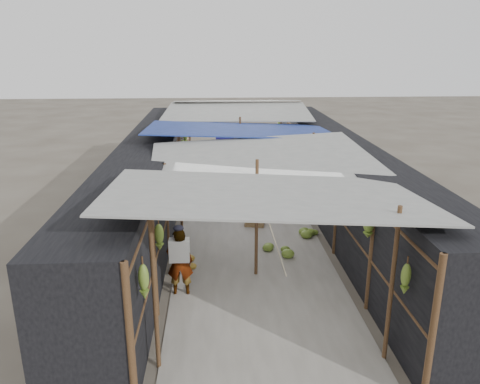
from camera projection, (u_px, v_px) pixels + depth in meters
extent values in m
plane|color=#6B6356|center=(273.00, 362.00, 7.43)|extent=(80.00, 80.00, 0.00)
cube|color=#9E998E|center=(245.00, 218.00, 13.62)|extent=(3.60, 16.00, 0.02)
cube|color=black|center=(149.00, 182.00, 13.13)|extent=(1.40, 15.00, 2.30)
cube|color=black|center=(339.00, 179.00, 13.43)|extent=(1.40, 15.00, 2.30)
cube|color=#997C4D|center=(255.00, 220.00, 13.06)|extent=(0.61, 0.52, 0.32)
cube|color=#997C4D|center=(278.00, 212.00, 13.72)|extent=(0.67, 0.59, 0.33)
cube|color=#997C4D|center=(238.00, 179.00, 17.25)|extent=(0.49, 0.43, 0.27)
cylinder|color=black|center=(292.00, 194.00, 15.62)|extent=(0.61, 0.61, 0.18)
imported|color=white|center=(180.00, 262.00, 9.28)|extent=(0.52, 0.35, 1.42)
imported|color=navy|center=(222.00, 188.00, 13.78)|extent=(0.95, 0.85, 1.60)
imported|color=#443E3B|center=(279.00, 170.00, 17.35)|extent=(0.38, 0.55, 0.78)
cylinder|color=brown|center=(155.00, 293.00, 6.95)|extent=(0.07, 0.07, 2.60)
cylinder|color=brown|center=(392.00, 286.00, 7.15)|extent=(0.07, 0.07, 2.60)
cylinder|color=brown|center=(257.00, 219.00, 9.90)|extent=(0.07, 0.07, 2.60)
cylinder|color=brown|center=(180.00, 182.00, 12.66)|extent=(0.07, 0.07, 2.60)
cylinder|color=brown|center=(312.00, 179.00, 12.86)|extent=(0.07, 0.07, 2.60)
cylinder|color=brown|center=(240.00, 156.00, 15.62)|extent=(0.07, 0.07, 2.60)
cylinder|color=brown|center=(190.00, 139.00, 18.38)|extent=(0.07, 0.07, 2.60)
cylinder|color=brown|center=(281.00, 138.00, 18.58)|extent=(0.07, 0.07, 2.60)
cube|color=gray|center=(269.00, 194.00, 7.64)|extent=(5.21, 3.19, 0.52)
cube|color=gray|center=(261.00, 158.00, 10.75)|extent=(5.23, 3.73, 0.50)
cube|color=navy|center=(240.00, 129.00, 13.84)|extent=(5.40, 3.60, 0.41)
cube|color=gray|center=(237.00, 111.00, 16.96)|extent=(5.37, 3.66, 0.27)
cube|color=gray|center=(237.00, 101.00, 19.23)|extent=(5.00, 1.99, 0.24)
cylinder|color=brown|center=(173.00, 151.00, 12.90)|extent=(0.06, 15.00, 0.06)
cylinder|color=brown|center=(316.00, 149.00, 13.13)|extent=(0.06, 15.00, 0.06)
cylinder|color=gray|center=(245.00, 150.00, 13.02)|extent=(0.02, 15.00, 0.02)
cube|color=#B31B30|center=(286.00, 167.00, 12.39)|extent=(0.50, 0.03, 0.60)
cube|color=#1A20AC|center=(261.00, 177.00, 11.53)|extent=(0.55, 0.03, 0.65)
cube|color=silver|center=(253.00, 138.00, 16.18)|extent=(0.60, 0.03, 0.55)
cube|color=navy|center=(225.00, 137.00, 16.38)|extent=(0.65, 0.03, 0.60)
ellipsoid|color=olive|center=(144.00, 282.00, 6.45)|extent=(0.15, 0.13, 0.54)
ellipsoid|color=olive|center=(159.00, 237.00, 8.32)|extent=(0.17, 0.14, 0.51)
ellipsoid|color=olive|center=(165.00, 204.00, 9.43)|extent=(0.17, 0.14, 0.54)
ellipsoid|color=olive|center=(172.00, 187.00, 10.98)|extent=(0.17, 0.14, 0.43)
ellipsoid|color=olive|center=(176.00, 178.00, 12.15)|extent=(0.16, 0.13, 0.44)
ellipsoid|color=olive|center=(180.00, 157.00, 13.92)|extent=(0.15, 0.12, 0.40)
ellipsoid|color=olive|center=(183.00, 149.00, 15.10)|extent=(0.16, 0.14, 0.60)
ellipsoid|color=olive|center=(185.00, 138.00, 16.73)|extent=(0.17, 0.15, 0.39)
ellipsoid|color=olive|center=(187.00, 128.00, 18.09)|extent=(0.18, 0.15, 0.45)
ellipsoid|color=olive|center=(189.00, 120.00, 19.60)|extent=(0.15, 0.13, 0.37)
ellipsoid|color=olive|center=(406.00, 279.00, 6.81)|extent=(0.15, 0.13, 0.51)
ellipsoid|color=olive|center=(369.00, 227.00, 8.41)|extent=(0.20, 0.17, 0.43)
ellipsoid|color=#A5802A|center=(349.00, 209.00, 9.64)|extent=(0.16, 0.14, 0.53)
ellipsoid|color=olive|center=(328.00, 177.00, 11.31)|extent=(0.20, 0.17, 0.38)
ellipsoid|color=#A5802A|center=(316.00, 171.00, 12.66)|extent=(0.19, 0.17, 0.55)
ellipsoid|color=olive|center=(305.00, 152.00, 14.10)|extent=(0.18, 0.15, 0.49)
ellipsoid|color=#A5802A|center=(299.00, 148.00, 15.19)|extent=(0.20, 0.17, 0.40)
ellipsoid|color=olive|center=(290.00, 139.00, 16.79)|extent=(0.17, 0.14, 0.39)
ellipsoid|color=#A5802A|center=(283.00, 133.00, 18.58)|extent=(0.20, 0.17, 0.55)
ellipsoid|color=olive|center=(280.00, 124.00, 19.42)|extent=(0.18, 0.15, 0.38)
ellipsoid|color=olive|center=(313.00, 233.00, 12.29)|extent=(0.47, 0.40, 0.23)
ellipsoid|color=olive|center=(275.00, 248.00, 11.25)|extent=(0.65, 0.55, 0.33)
ellipsoid|color=#A5802A|center=(272.00, 175.00, 17.81)|extent=(0.52, 0.44, 0.26)
ellipsoid|color=#A5802A|center=(186.00, 260.00, 10.63)|extent=(0.62, 0.53, 0.31)
ellipsoid|color=#A5802A|center=(200.00, 178.00, 17.25)|extent=(0.54, 0.46, 0.27)
ellipsoid|color=olive|center=(291.00, 199.00, 14.85)|extent=(0.61, 0.52, 0.30)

